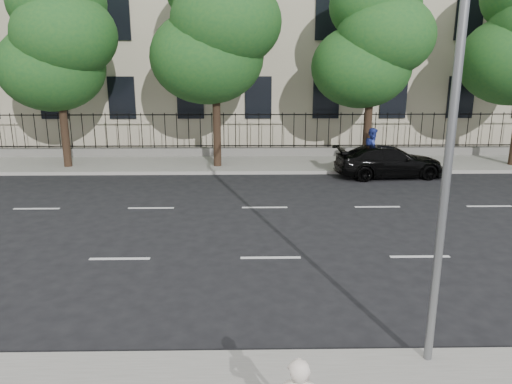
# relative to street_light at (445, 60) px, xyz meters

# --- Properties ---
(ground) EXTENTS (120.00, 120.00, 0.00)m
(ground) POSITION_rel_street_light_xyz_m (-2.50, 1.77, -5.15)
(ground) COLOR black
(ground) RESTS_ON ground
(far_sidewalk) EXTENTS (60.00, 4.00, 0.15)m
(far_sidewalk) POSITION_rel_street_light_xyz_m (-2.50, 15.77, -5.07)
(far_sidewalk) COLOR gray
(far_sidewalk) RESTS_ON ground
(lane_markings) EXTENTS (49.60, 4.62, 0.01)m
(lane_markings) POSITION_rel_street_light_xyz_m (-2.50, 6.52, -5.14)
(lane_markings) COLOR silver
(lane_markings) RESTS_ON ground
(iron_fence) EXTENTS (30.00, 0.50, 2.20)m
(iron_fence) POSITION_rel_street_light_xyz_m (-2.50, 17.47, -4.50)
(iron_fence) COLOR slate
(iron_fence) RESTS_ON far_sidewalk
(street_light) EXTENTS (0.25, 3.32, 8.05)m
(street_light) POSITION_rel_street_light_xyz_m (0.00, 0.00, 0.00)
(street_light) COLOR slate
(street_light) RESTS_ON near_sidewalk
(tree_b) EXTENTS (5.53, 5.12, 8.97)m
(tree_b) POSITION_rel_street_light_xyz_m (-11.46, 15.13, 0.69)
(tree_b) COLOR #382619
(tree_b) RESTS_ON far_sidewalk
(tree_c) EXTENTS (5.89, 5.50, 9.80)m
(tree_c) POSITION_rel_street_light_xyz_m (-4.46, 15.13, 1.26)
(tree_c) COLOR #382619
(tree_c) RESTS_ON far_sidewalk
(tree_d) EXTENTS (5.34, 4.94, 8.84)m
(tree_d) POSITION_rel_street_light_xyz_m (2.54, 15.13, 0.69)
(tree_d) COLOR #382619
(tree_d) RESTS_ON far_sidewalk
(black_sedan) EXTENTS (4.91, 2.34, 1.38)m
(black_sedan) POSITION_rel_street_light_xyz_m (3.12, 13.27, -4.46)
(black_sedan) COLOR black
(black_sedan) RESTS_ON ground
(pedestrian_far) EXTENTS (0.91, 1.06, 1.87)m
(pedestrian_far) POSITION_rel_street_light_xyz_m (2.58, 14.17, -4.06)
(pedestrian_far) COLOR #293997
(pedestrian_far) RESTS_ON far_sidewalk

